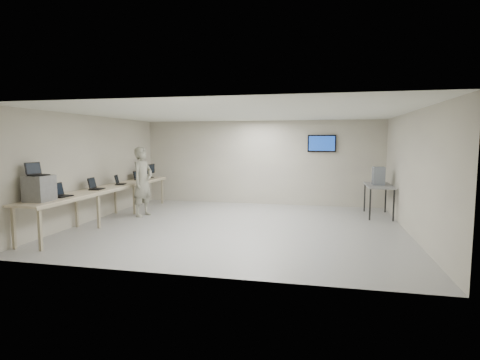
% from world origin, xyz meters
% --- Properties ---
extents(room, '(8.01, 7.01, 2.81)m').
position_xyz_m(room, '(0.03, 0.06, 1.41)').
color(room, '#97968F').
rests_on(room, ground).
extents(workbench, '(0.76, 6.00, 0.90)m').
position_xyz_m(workbench, '(-3.59, 0.00, 0.83)').
color(workbench, beige).
rests_on(workbench, ground).
extents(equipment_box, '(0.46, 0.52, 0.53)m').
position_xyz_m(equipment_box, '(-3.65, -2.40, 1.16)').
color(equipment_box, gray).
rests_on(equipment_box, workbench).
extents(laptop_on_box, '(0.38, 0.41, 0.27)m').
position_xyz_m(laptop_on_box, '(-3.70, -2.40, 1.50)').
color(laptop_on_box, black).
rests_on(laptop_on_box, equipment_box).
extents(laptop_0, '(0.35, 0.41, 0.31)m').
position_xyz_m(laptop_0, '(-3.65, -1.78, 0.98)').
color(laptop_0, black).
rests_on(laptop_0, workbench).
extents(laptop_1, '(0.36, 0.41, 0.30)m').
position_xyz_m(laptop_1, '(-3.63, -0.50, 0.98)').
color(laptop_1, black).
rests_on(laptop_1, workbench).
extents(laptop_2, '(0.37, 0.40, 0.27)m').
position_xyz_m(laptop_2, '(-3.61, 0.63, 0.97)').
color(laptop_2, black).
rests_on(laptop_2, workbench).
extents(laptop_3, '(0.34, 0.39, 0.28)m').
position_xyz_m(laptop_3, '(-3.66, 1.94, 0.97)').
color(laptop_3, black).
rests_on(laptop_3, workbench).
extents(monitor_near, '(0.20, 0.44, 0.44)m').
position_xyz_m(monitor_near, '(-3.60, 2.34, 1.16)').
color(monitor_near, black).
rests_on(monitor_near, workbench).
extents(monitor_far, '(0.20, 0.46, 0.45)m').
position_xyz_m(monitor_far, '(-3.60, 2.67, 1.17)').
color(monitor_far, black).
rests_on(monitor_far, workbench).
extents(soldier, '(0.61, 0.80, 1.96)m').
position_xyz_m(soldier, '(-2.93, 0.74, 0.98)').
color(soldier, gray).
rests_on(soldier, ground).
extents(side_table, '(0.70, 1.49, 0.90)m').
position_xyz_m(side_table, '(3.60, 2.12, 0.82)').
color(side_table, gray).
rests_on(side_table, ground).
extents(storage_bins, '(0.32, 0.35, 0.51)m').
position_xyz_m(storage_bins, '(3.58, 2.12, 1.15)').
color(storage_bins, gray).
rests_on(storage_bins, side_table).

